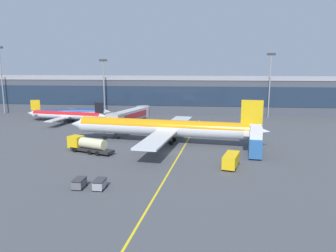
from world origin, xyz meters
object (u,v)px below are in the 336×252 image
Objects in this scene: fuel_tanker at (88,144)px; commuter_jet_near at (67,115)px; lavatory_truck at (231,160)px; baggage_cart_0 at (79,183)px; main_airliner at (164,128)px; catering_lift at (255,142)px; commuter_jet_far at (70,113)px; baggage_cart_1 at (100,184)px.

commuter_jet_near reaches higher than fuel_tanker.
lavatory_truck reaches higher than baggage_cart_0.
main_airliner is 22.04m from catering_lift.
catering_lift is 0.26× the size of commuter_jet_far.
commuter_jet_far is at bearing 143.57° from catering_lift.
catering_lift is 9.58m from lavatory_truck.
fuel_tanker is at bearing -179.18° from catering_lift.
lavatory_truck is at bearing -125.05° from catering_lift.
main_airliner is 31.74m from baggage_cart_0.
baggage_cart_1 is at bearing -64.22° from commuter_jet_far.
catering_lift is 1.14× the size of lavatory_truck.
commuter_jet_near is at bearing 143.92° from main_airliner.
baggage_cart_0 is (-23.79, -12.78, -0.64)m from lavatory_truck.
baggage_cart_0 is at bearing -65.68° from commuter_jet_near.
baggage_cart_1 is (3.20, -0.06, 0.00)m from baggage_cart_0.
lavatory_truck is 0.22× the size of commuter_jet_near.
catering_lift is 2.63× the size of baggage_cart_1.
fuel_tanker is at bearing -63.37° from commuter_jet_far.
lavatory_truck is 0.23× the size of commuter_jet_far.
commuter_jet_far reaches higher than lavatory_truck.
lavatory_truck is 2.31× the size of baggage_cart_0.
fuel_tanker is 1.55× the size of catering_lift.
commuter_jet_near is at bearing 138.96° from lavatory_truck.
commuter_jet_near reaches higher than commuter_jet_far.
fuel_tanker reaches higher than lavatory_truck.
main_airliner is at bearing 78.37° from baggage_cart_1.
commuter_jet_far is at bearing 116.63° from fuel_tanker.
commuter_jet_far is at bearing 115.78° from baggage_cart_1.
main_airliner is 6.88× the size of catering_lift.
baggage_cart_1 is 0.09× the size of commuter_jet_near.
catering_lift is 64.35m from commuter_jet_near.
catering_lift is at bearing -36.43° from commuter_jet_far.
catering_lift reaches higher than fuel_tanker.
main_airliner is 47.94m from commuter_jet_far.
commuter_jet_near is at bearing 114.32° from baggage_cart_0.
baggage_cart_1 is 0.10× the size of commuter_jet_far.
baggage_cart_1 is at bearing -101.63° from main_airliner.
lavatory_truck is (14.38, -17.39, -2.27)m from main_airliner.
fuel_tanker reaches higher than baggage_cart_1.
baggage_cart_0 is (-9.42, -30.17, -2.90)m from main_airliner.
fuel_tanker is 34.96m from catering_lift.
catering_lift is 35.77m from baggage_cart_0.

